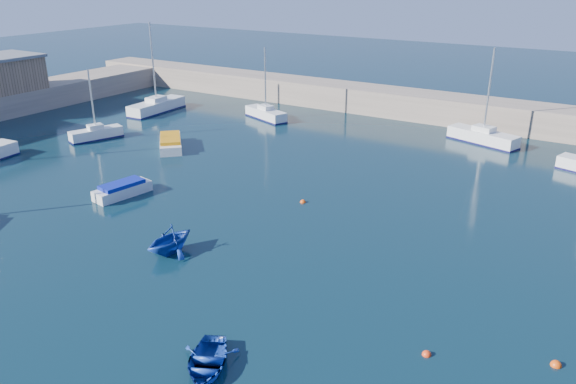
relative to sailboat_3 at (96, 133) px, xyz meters
The scene contains 13 objects.
ground 34.01m from the sailboat_3, 41.50° to the right, with size 220.00×220.00×0.00m, color black.
back_wall 34.64m from the sailboat_3, 42.66° to the left, with size 96.00×4.50×2.60m, color gray.
sailboat_3 is the anchor object (origin of this frame).
sailboat_4 11.13m from the sailboat_3, 104.76° to the left, with size 2.31×7.31×9.50m.
sailboat_5 17.05m from the sailboat_3, 57.83° to the left, with size 5.67×3.42×7.35m.
sailboat_6 35.16m from the sailboat_3, 29.78° to the left, with size 6.58×3.63×8.42m.
motorboat_1 15.14m from the sailboat_3, 34.00° to the right, with size 2.04×4.17×0.98m.
motorboat_2 7.84m from the sailboat_3, 11.67° to the left, with size 4.80×4.92×1.05m.
dinghy_center 35.01m from the sailboat_3, 33.80° to the right, with size 2.27×3.17×0.66m, color #163897.
dinghy_left 24.81m from the sailboat_3, 31.55° to the right, with size 2.65×3.06×1.61m, color #163897.
buoy_1 38.82m from the sailboat_3, 21.29° to the right, with size 0.39×0.39×0.39m, color red.
buoy_2 42.49m from the sailboat_3, 16.44° to the right, with size 0.44×0.44×0.44m, color #D6440B.
buoy_3 23.95m from the sailboat_3, ahead, with size 0.40×0.40×0.40m, color #D6440B.
Camera 1 is at (15.79, -10.48, 14.66)m, focal length 35.00 mm.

